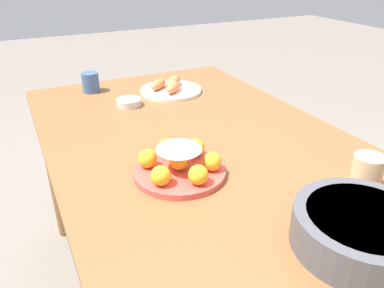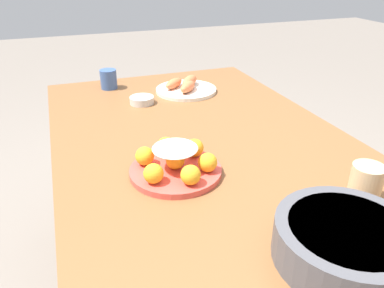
# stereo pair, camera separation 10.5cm
# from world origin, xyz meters

# --- Properties ---
(dining_table) EXTENTS (1.50, 0.90, 0.74)m
(dining_table) POSITION_xyz_m (0.00, 0.00, 0.65)
(dining_table) COLOR brown
(dining_table) RESTS_ON ground_plane
(cake_plate) EXTENTS (0.24, 0.24, 0.08)m
(cake_plate) POSITION_xyz_m (0.14, -0.14, 0.77)
(cake_plate) COLOR #E04C42
(cake_plate) RESTS_ON dining_table
(serving_bowl) EXTENTS (0.27, 0.27, 0.08)m
(serving_bowl) POSITION_xyz_m (0.55, 0.06, 0.78)
(serving_bowl) COLOR #4C4C51
(serving_bowl) RESTS_ON dining_table
(sauce_bowl) EXTENTS (0.09, 0.09, 0.03)m
(sauce_bowl) POSITION_xyz_m (-0.39, -0.11, 0.76)
(sauce_bowl) COLOR beige
(sauce_bowl) RESTS_ON dining_table
(seafood_platter) EXTENTS (0.25, 0.25, 0.06)m
(seafood_platter) POSITION_xyz_m (-0.47, 0.09, 0.76)
(seafood_platter) COLOR silver
(seafood_platter) RESTS_ON dining_table
(cup_near) EXTENTS (0.07, 0.07, 0.08)m
(cup_near) POSITION_xyz_m (-0.62, -0.20, 0.78)
(cup_near) COLOR #38568E
(cup_near) RESTS_ON dining_table
(cup_far) EXTENTS (0.07, 0.07, 0.09)m
(cup_far) POSITION_xyz_m (0.41, 0.23, 0.79)
(cup_far) COLOR #DBB27F
(cup_far) RESTS_ON dining_table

